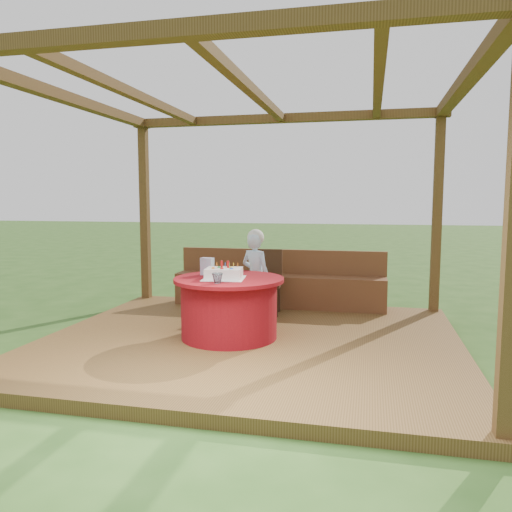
{
  "coord_description": "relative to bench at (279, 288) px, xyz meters",
  "views": [
    {
      "loc": [
        1.26,
        -5.22,
        1.63
      ],
      "look_at": [
        0.0,
        0.25,
        1.0
      ],
      "focal_mm": 35.0,
      "sensor_mm": 36.0,
      "label": 1
    }
  ],
  "objects": [
    {
      "name": "deck",
      "position": [
        0.0,
        -1.72,
        -0.32
      ],
      "size": [
        4.5,
        4.0,
        0.12
      ],
      "primitive_type": "cube",
      "color": "brown",
      "rests_on": "ground"
    },
    {
      "name": "birthday_cake",
      "position": [
        -0.27,
        -1.84,
        0.46
      ],
      "size": [
        0.49,
        0.49,
        0.19
      ],
      "color": "white",
      "rests_on": "table"
    },
    {
      "name": "pergola",
      "position": [
        0.0,
        -1.72,
        2.02
      ],
      "size": [
        4.5,
        4.0,
        2.72
      ],
      "color": "brown",
      "rests_on": "deck"
    },
    {
      "name": "chair",
      "position": [
        -0.09,
        -0.47,
        0.2
      ],
      "size": [
        0.43,
        0.43,
        0.85
      ],
      "color": "#362011",
      "rests_on": "deck"
    },
    {
      "name": "gift_bag",
      "position": [
        -0.53,
        -1.62,
        0.5
      ],
      "size": [
        0.15,
        0.1,
        0.2
      ],
      "primitive_type": "cube",
      "rotation": [
        0.0,
        0.0,
        -0.12
      ],
      "color": "#CE85B7",
      "rests_on": "table"
    },
    {
      "name": "ground",
      "position": [
        0.0,
        -1.72,
        -0.38
      ],
      "size": [
        60.0,
        60.0,
        0.0
      ],
      "primitive_type": "plane",
      "color": "#2B511B",
      "rests_on": "ground"
    },
    {
      "name": "drinking_glass",
      "position": [
        -0.25,
        -2.14,
        0.46
      ],
      "size": [
        0.12,
        0.12,
        0.1
      ],
      "primitive_type": "imported",
      "rotation": [
        0.0,
        0.0,
        -0.03
      ],
      "color": "silver",
      "rests_on": "table"
    },
    {
      "name": "elderly_woman",
      "position": [
        -0.13,
        -0.9,
        0.32
      ],
      "size": [
        0.48,
        0.4,
        1.15
      ],
      "color": "#ABDEFF",
      "rests_on": "deck"
    },
    {
      "name": "table",
      "position": [
        -0.23,
        -1.77,
        0.07
      ],
      "size": [
        1.2,
        1.2,
        0.67
      ],
      "color": "maroon",
      "rests_on": "deck"
    },
    {
      "name": "bench",
      "position": [
        0.0,
        0.0,
        0.0
      ],
      "size": [
        3.0,
        0.42,
        0.8
      ],
      "color": "brown",
      "rests_on": "deck"
    }
  ]
}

